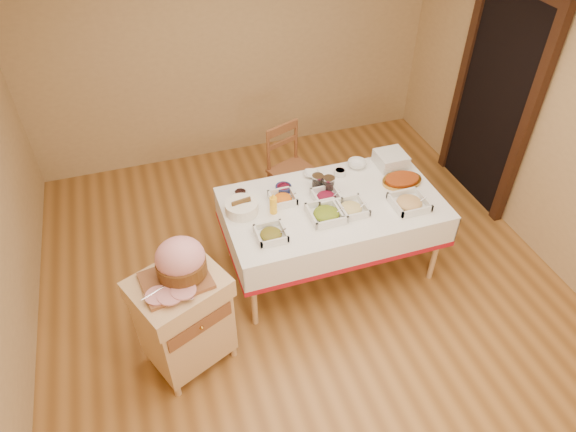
# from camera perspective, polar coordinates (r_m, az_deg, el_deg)

# --- Properties ---
(room_shell) EXTENTS (5.00, 5.00, 5.00)m
(room_shell) POSITION_cam_1_polar(r_m,az_deg,el_deg) (3.66, 2.90, 4.34)
(room_shell) COLOR #9C6630
(room_shell) RESTS_ON ground
(doorway) EXTENTS (0.09, 1.10, 2.20)m
(doorway) POSITION_cam_1_polar(r_m,az_deg,el_deg) (5.45, 22.00, 12.11)
(doorway) COLOR black
(doorway) RESTS_ON ground
(dining_table) EXTENTS (1.82, 1.02, 0.76)m
(dining_table) POSITION_cam_1_polar(r_m,az_deg,el_deg) (4.41, 4.89, -0.10)
(dining_table) COLOR tan
(dining_table) RESTS_ON ground
(butcher_cart) EXTENTS (0.77, 0.71, 0.87)m
(butcher_cart) POSITION_cam_1_polar(r_m,az_deg,el_deg) (3.86, -11.51, -10.93)
(butcher_cart) COLOR tan
(butcher_cart) RESTS_ON ground
(dining_chair) EXTENTS (0.52, 0.51, 0.91)m
(dining_chair) POSITION_cam_1_polar(r_m,az_deg,el_deg) (5.17, 0.32, 5.27)
(dining_chair) COLOR brown
(dining_chair) RESTS_ON ground
(ham_on_board) EXTENTS (0.48, 0.45, 0.32)m
(ham_on_board) POSITION_cam_1_polar(r_m,az_deg,el_deg) (3.50, -11.93, -5.09)
(ham_on_board) COLOR brown
(ham_on_board) RESTS_ON butcher_cart
(serving_dish_a) EXTENTS (0.23, 0.23, 0.10)m
(serving_dish_a) POSITION_cam_1_polar(r_m,az_deg,el_deg) (3.95, -1.90, -2.01)
(serving_dish_a) COLOR silver
(serving_dish_a) RESTS_ON dining_table
(serving_dish_b) EXTENTS (0.28, 0.28, 0.11)m
(serving_dish_b) POSITION_cam_1_polar(r_m,az_deg,el_deg) (4.13, 4.28, 0.27)
(serving_dish_b) COLOR silver
(serving_dish_b) RESTS_ON dining_table
(serving_dish_c) EXTENTS (0.25, 0.25, 0.10)m
(serving_dish_c) POSITION_cam_1_polar(r_m,az_deg,el_deg) (4.21, 7.00, 0.87)
(serving_dish_c) COLOR silver
(serving_dish_c) RESTS_ON dining_table
(serving_dish_d) EXTENTS (0.28, 0.28, 0.11)m
(serving_dish_d) POSITION_cam_1_polar(r_m,az_deg,el_deg) (4.34, 13.33, 1.46)
(serving_dish_d) COLOR silver
(serving_dish_d) RESTS_ON dining_table
(serving_dish_e) EXTENTS (0.22, 0.21, 0.10)m
(serving_dish_e) POSITION_cam_1_polar(r_m,az_deg,el_deg) (4.28, -0.59, 1.98)
(serving_dish_e) COLOR silver
(serving_dish_e) RESTS_ON dining_table
(serving_dish_f) EXTENTS (0.23, 0.21, 0.10)m
(serving_dish_f) POSITION_cam_1_polar(r_m,az_deg,el_deg) (4.31, 4.27, 2.17)
(serving_dish_f) COLOR silver
(serving_dish_f) RESTS_ON dining_table
(small_bowl_left) EXTENTS (0.12, 0.12, 0.05)m
(small_bowl_left) POSITION_cam_1_polar(r_m,az_deg,el_deg) (4.35, -5.30, 2.48)
(small_bowl_left) COLOR silver
(small_bowl_left) RESTS_ON dining_table
(small_bowl_mid) EXTENTS (0.14, 0.14, 0.06)m
(small_bowl_mid) POSITION_cam_1_polar(r_m,az_deg,el_deg) (4.38, -0.51, 3.08)
(small_bowl_mid) COLOR navy
(small_bowl_mid) RESTS_ON dining_table
(small_bowl_right) EXTENTS (0.11, 0.11, 0.05)m
(small_bowl_right) POSITION_cam_1_polar(r_m,az_deg,el_deg) (4.60, 5.79, 4.87)
(small_bowl_right) COLOR silver
(small_bowl_right) RESTS_ON dining_table
(bowl_white_imported) EXTENTS (0.18, 0.18, 0.03)m
(bowl_white_imported) POSITION_cam_1_polar(r_m,az_deg,el_deg) (4.58, 2.62, 4.67)
(bowl_white_imported) COLOR silver
(bowl_white_imported) RESTS_ON dining_table
(bowl_small_imported) EXTENTS (0.23, 0.23, 0.05)m
(bowl_small_imported) POSITION_cam_1_polar(r_m,az_deg,el_deg) (4.72, 7.68, 5.75)
(bowl_small_imported) COLOR silver
(bowl_small_imported) RESTS_ON dining_table
(preserve_jar_left) EXTENTS (0.10, 0.10, 0.13)m
(preserve_jar_left) POSITION_cam_1_polar(r_m,az_deg,el_deg) (4.42, 3.30, 3.77)
(preserve_jar_left) COLOR silver
(preserve_jar_left) RESTS_ON dining_table
(preserve_jar_right) EXTENTS (0.10, 0.10, 0.13)m
(preserve_jar_right) POSITION_cam_1_polar(r_m,az_deg,el_deg) (4.39, 4.53, 3.50)
(preserve_jar_right) COLOR silver
(preserve_jar_right) RESTS_ON dining_table
(mustard_bottle) EXTENTS (0.06, 0.06, 0.19)m
(mustard_bottle) POSITION_cam_1_polar(r_m,az_deg,el_deg) (4.13, -1.64, 1.30)
(mustard_bottle) COLOR yellow
(mustard_bottle) RESTS_ON dining_table
(bread_basket) EXTENTS (0.27, 0.27, 0.12)m
(bread_basket) POSITION_cam_1_polar(r_m,az_deg,el_deg) (4.17, -5.17, 0.95)
(bread_basket) COLOR white
(bread_basket) RESTS_ON dining_table
(plate_stack) EXTENTS (0.26, 0.26, 0.13)m
(plate_stack) POSITION_cam_1_polar(r_m,az_deg,el_deg) (4.77, 11.35, 6.19)
(plate_stack) COLOR silver
(plate_stack) RESTS_ON dining_table
(brass_platter) EXTENTS (0.36, 0.26, 0.05)m
(brass_platter) POSITION_cam_1_polar(r_m,az_deg,el_deg) (4.60, 12.53, 3.89)
(brass_platter) COLOR #BA8834
(brass_platter) RESTS_ON dining_table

